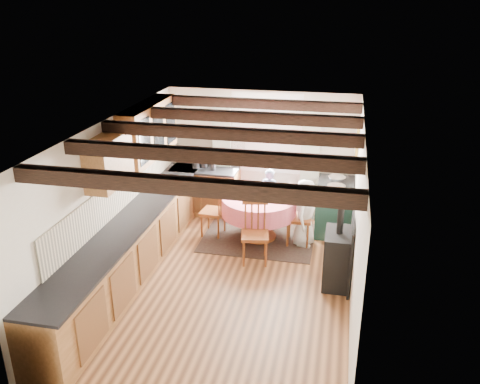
% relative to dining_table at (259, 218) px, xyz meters
% --- Properties ---
extents(floor, '(3.60, 5.50, 0.00)m').
position_rel_dining_table_xyz_m(floor, '(-0.18, -1.52, -0.39)').
color(floor, '#AC7040').
rests_on(floor, ground).
extents(ceiling, '(3.60, 5.50, 0.00)m').
position_rel_dining_table_xyz_m(ceiling, '(-0.18, -1.52, 2.01)').
color(ceiling, white).
rests_on(ceiling, ground).
extents(wall_back, '(3.60, 0.00, 2.40)m').
position_rel_dining_table_xyz_m(wall_back, '(-0.18, 1.23, 0.81)').
color(wall_back, silver).
rests_on(wall_back, ground).
extents(wall_front, '(3.60, 0.00, 2.40)m').
position_rel_dining_table_xyz_m(wall_front, '(-0.18, -4.27, 0.81)').
color(wall_front, silver).
rests_on(wall_front, ground).
extents(wall_left, '(0.00, 5.50, 2.40)m').
position_rel_dining_table_xyz_m(wall_left, '(-1.98, -1.52, 0.81)').
color(wall_left, silver).
rests_on(wall_left, ground).
extents(wall_right, '(0.00, 5.50, 2.40)m').
position_rel_dining_table_xyz_m(wall_right, '(1.62, -1.52, 0.81)').
color(wall_right, silver).
rests_on(wall_right, ground).
extents(beam_a, '(3.60, 0.16, 0.16)m').
position_rel_dining_table_xyz_m(beam_a, '(-0.18, -3.52, 1.92)').
color(beam_a, '#311E15').
rests_on(beam_a, ceiling).
extents(beam_b, '(3.60, 0.16, 0.16)m').
position_rel_dining_table_xyz_m(beam_b, '(-0.18, -2.52, 1.92)').
color(beam_b, '#311E15').
rests_on(beam_b, ceiling).
extents(beam_c, '(3.60, 0.16, 0.16)m').
position_rel_dining_table_xyz_m(beam_c, '(-0.18, -1.52, 1.92)').
color(beam_c, '#311E15').
rests_on(beam_c, ceiling).
extents(beam_d, '(3.60, 0.16, 0.16)m').
position_rel_dining_table_xyz_m(beam_d, '(-0.18, -0.52, 1.92)').
color(beam_d, '#311E15').
rests_on(beam_d, ceiling).
extents(beam_e, '(3.60, 0.16, 0.16)m').
position_rel_dining_table_xyz_m(beam_e, '(-0.18, 0.48, 1.92)').
color(beam_e, '#311E15').
rests_on(beam_e, ceiling).
extents(splash_left, '(0.02, 4.50, 0.55)m').
position_rel_dining_table_xyz_m(splash_left, '(-1.96, -1.22, 0.81)').
color(splash_left, beige).
rests_on(splash_left, wall_left).
extents(splash_back, '(1.40, 0.02, 0.55)m').
position_rel_dining_table_xyz_m(splash_back, '(-1.18, 1.21, 0.81)').
color(splash_back, beige).
rests_on(splash_back, wall_back).
extents(base_cabinet_left, '(0.60, 5.30, 0.88)m').
position_rel_dining_table_xyz_m(base_cabinet_left, '(-1.68, -1.52, 0.05)').
color(base_cabinet_left, '#A2683C').
rests_on(base_cabinet_left, floor).
extents(base_cabinet_back, '(1.30, 0.60, 0.88)m').
position_rel_dining_table_xyz_m(base_cabinet_back, '(-1.23, 0.93, 0.05)').
color(base_cabinet_back, '#A2683C').
rests_on(base_cabinet_back, floor).
extents(worktop_left, '(0.64, 5.30, 0.04)m').
position_rel_dining_table_xyz_m(worktop_left, '(-1.66, -1.52, 0.51)').
color(worktop_left, black).
rests_on(worktop_left, base_cabinet_left).
extents(worktop_back, '(1.30, 0.64, 0.04)m').
position_rel_dining_table_xyz_m(worktop_back, '(-1.23, 0.91, 0.51)').
color(worktop_back, black).
rests_on(worktop_back, base_cabinet_back).
extents(wall_cabinet_glass, '(0.34, 1.80, 0.90)m').
position_rel_dining_table_xyz_m(wall_cabinet_glass, '(-1.81, -0.32, 1.56)').
color(wall_cabinet_glass, '#A2683C').
rests_on(wall_cabinet_glass, wall_left).
extents(wall_cabinet_solid, '(0.34, 0.90, 0.70)m').
position_rel_dining_table_xyz_m(wall_cabinet_solid, '(-1.81, -1.82, 1.51)').
color(wall_cabinet_solid, '#A2683C').
rests_on(wall_cabinet_solid, wall_left).
extents(window_frame, '(1.34, 0.03, 1.54)m').
position_rel_dining_table_xyz_m(window_frame, '(-0.08, 1.21, 1.21)').
color(window_frame, white).
rests_on(window_frame, wall_back).
extents(window_pane, '(1.20, 0.01, 1.40)m').
position_rel_dining_table_xyz_m(window_pane, '(-0.08, 1.22, 1.21)').
color(window_pane, white).
rests_on(window_pane, wall_back).
extents(curtain_left, '(0.35, 0.10, 2.10)m').
position_rel_dining_table_xyz_m(curtain_left, '(-0.93, 1.13, 0.71)').
color(curtain_left, silver).
rests_on(curtain_left, wall_back).
extents(curtain_right, '(0.35, 0.10, 2.10)m').
position_rel_dining_table_xyz_m(curtain_right, '(0.77, 1.13, 0.71)').
color(curtain_right, silver).
rests_on(curtain_right, wall_back).
extents(curtain_rod, '(2.00, 0.03, 0.03)m').
position_rel_dining_table_xyz_m(curtain_rod, '(-0.08, 1.13, 1.81)').
color(curtain_rod, black).
rests_on(curtain_rod, wall_back).
extents(wall_picture, '(0.04, 0.50, 0.60)m').
position_rel_dining_table_xyz_m(wall_picture, '(1.59, 0.78, 1.31)').
color(wall_picture, gold).
rests_on(wall_picture, wall_right).
extents(wall_plate, '(0.30, 0.02, 0.30)m').
position_rel_dining_table_xyz_m(wall_plate, '(0.87, 1.20, 1.31)').
color(wall_plate, silver).
rests_on(wall_plate, wall_back).
extents(rug, '(1.95, 1.52, 0.01)m').
position_rel_dining_table_xyz_m(rug, '(0.00, 0.00, -0.39)').
color(rug, black).
rests_on(rug, floor).
extents(dining_table, '(1.30, 1.30, 0.78)m').
position_rel_dining_table_xyz_m(dining_table, '(0.00, 0.00, 0.00)').
color(dining_table, '#F97673').
rests_on(dining_table, floor).
extents(chair_near, '(0.51, 0.53, 1.01)m').
position_rel_dining_table_xyz_m(chair_near, '(0.08, -0.83, 0.12)').
color(chair_near, brown).
rests_on(chair_near, floor).
extents(chair_left, '(0.47, 0.45, 0.96)m').
position_rel_dining_table_xyz_m(chair_left, '(-0.83, -0.01, 0.09)').
color(chair_left, brown).
rests_on(chair_left, floor).
extents(chair_right, '(0.48, 0.46, 1.04)m').
position_rel_dining_table_xyz_m(chair_right, '(0.70, -0.04, 0.13)').
color(chair_right, brown).
rests_on(chair_right, floor).
extents(aga_range, '(0.65, 1.01, 0.93)m').
position_rel_dining_table_xyz_m(aga_range, '(1.29, 0.62, 0.07)').
color(aga_range, '#16342C').
rests_on(aga_range, floor).
extents(cast_iron_stove, '(0.39, 0.66, 1.31)m').
position_rel_dining_table_xyz_m(cast_iron_stove, '(1.40, -1.23, 0.26)').
color(cast_iron_stove, black).
rests_on(cast_iron_stove, floor).
extents(child_far, '(0.41, 0.30, 1.04)m').
position_rel_dining_table_xyz_m(child_far, '(0.05, 0.81, 0.13)').
color(child_far, '#414E65').
rests_on(child_far, floor).
extents(child_right, '(0.48, 0.64, 1.18)m').
position_rel_dining_table_xyz_m(child_right, '(0.80, -0.06, 0.20)').
color(child_right, white).
rests_on(child_right, floor).
extents(bowl_a, '(0.23, 0.23, 0.05)m').
position_rel_dining_table_xyz_m(bowl_a, '(-0.03, 0.06, 0.42)').
color(bowl_a, silver).
rests_on(bowl_a, dining_table).
extents(bowl_b, '(0.21, 0.21, 0.05)m').
position_rel_dining_table_xyz_m(bowl_b, '(0.31, -0.07, 0.42)').
color(bowl_b, silver).
rests_on(bowl_b, dining_table).
extents(cup, '(0.13, 0.13, 0.10)m').
position_rel_dining_table_xyz_m(cup, '(-0.38, 0.13, 0.44)').
color(cup, silver).
rests_on(cup, dining_table).
extents(canister_tall, '(0.14, 0.14, 0.24)m').
position_rel_dining_table_xyz_m(canister_tall, '(-1.40, 0.89, 0.65)').
color(canister_tall, '#262628').
rests_on(canister_tall, worktop_back).
extents(canister_wide, '(0.18, 0.18, 0.20)m').
position_rel_dining_table_xyz_m(canister_wide, '(-1.28, 1.00, 0.63)').
color(canister_wide, '#262628').
rests_on(canister_wide, worktop_back).
extents(canister_slim, '(0.09, 0.09, 0.25)m').
position_rel_dining_table_xyz_m(canister_slim, '(-1.04, 0.84, 0.65)').
color(canister_slim, '#262628').
rests_on(canister_slim, worktop_back).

